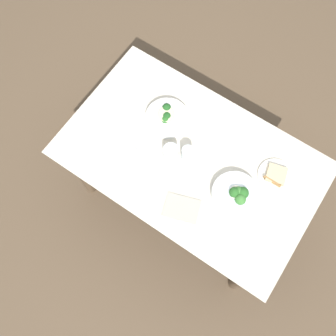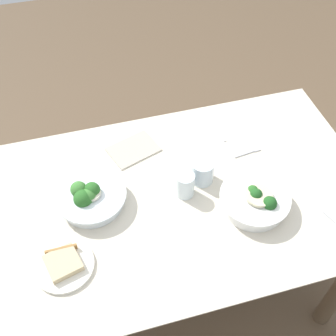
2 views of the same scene
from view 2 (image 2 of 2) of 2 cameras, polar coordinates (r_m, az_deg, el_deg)
ground_plane at (r=2.14m, az=1.19°, el=-15.55°), size 6.00×6.00×0.00m
dining_table at (r=1.60m, az=1.53°, el=-6.27°), size 1.39×0.85×0.73m
broccoli_bowl_far at (r=1.48m, az=11.59°, el=-4.32°), size 0.24×0.24×0.09m
broccoli_bowl_near at (r=1.49m, az=-10.44°, el=-3.86°), size 0.24×0.24×0.09m
bread_side_plate at (r=1.39m, az=-13.86°, el=-12.44°), size 0.19×0.19×0.04m
water_glass_center at (r=1.52m, az=4.65°, el=-0.44°), size 0.08×0.08×0.09m
water_glass_side at (r=1.48m, az=2.32°, el=-2.27°), size 0.07×0.07×0.10m
fork_by_near_bowl at (r=1.67m, az=10.78°, el=2.06°), size 0.11×0.02×0.00m
table_knife_left at (r=1.76m, az=6.66°, el=5.87°), size 0.02×0.20×0.00m
napkin_folded_upper at (r=1.65m, az=-4.68°, el=2.49°), size 0.21×0.18×0.01m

